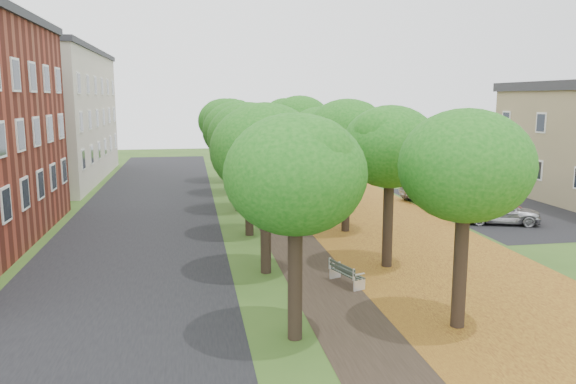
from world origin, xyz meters
name	(u,v)px	position (x,y,z in m)	size (l,w,h in m)	color
ground	(371,333)	(0.00, 0.00, 0.00)	(120.00, 120.00, 0.00)	#2D4C19
street_asphalt	(142,225)	(-7.50, 15.00, 0.00)	(8.00, 70.00, 0.01)	black
footpath	(284,220)	(0.00, 15.00, 0.00)	(3.20, 70.00, 0.01)	black
leaf_verge	(372,217)	(5.00, 15.00, 0.01)	(7.50, 70.00, 0.01)	#AC7B1F
parking_lot	(503,208)	(13.50, 16.00, 0.00)	(9.00, 16.00, 0.01)	black
tree_row_west	(242,133)	(-2.20, 15.00, 4.73)	(4.03, 34.03, 6.47)	black
tree_row_east	(332,132)	(2.60, 15.00, 4.73)	(4.03, 34.03, 6.47)	black
building_cream	(34,115)	(-17.00, 33.00, 5.21)	(10.30, 20.30, 10.40)	beige
bench	(346,273)	(0.40, 4.15, 0.41)	(0.98, 1.73, 0.79)	#252E27
car_silver	(499,211)	(11.00, 12.21, 0.70)	(1.65, 4.09, 1.39)	#9F9FA3
car_red	(489,209)	(11.00, 13.17, 0.62)	(1.31, 3.76, 1.24)	maroon
car_grey	(465,197)	(11.19, 16.35, 0.68)	(1.89, 4.66, 1.35)	#37373D
car_white	(438,188)	(11.00, 19.63, 0.73)	(2.41, 5.23, 1.45)	silver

